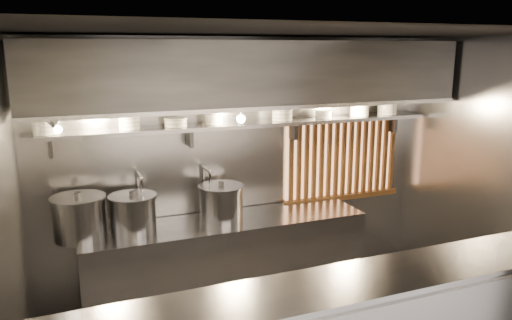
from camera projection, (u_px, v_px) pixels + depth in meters
ceiling at (305, 32)px, 3.93m from camera, size 4.50×4.50×0.00m
wall_back at (240, 165)px, 5.59m from camera, size 4.50×0.00×4.50m
wall_left at (8, 239)px, 3.42m from camera, size 0.00×3.00×3.00m
wall_right at (499, 177)px, 5.06m from camera, size 0.00×3.00×3.00m
cooking_bench at (227, 260)px, 5.36m from camera, size 3.00×0.70×0.90m
bowl_shelf at (246, 125)px, 5.33m from camera, size 4.40×0.34×0.04m
exhaust_hood at (253, 74)px, 5.01m from camera, size 4.40×0.81×0.65m
wood_screen at (343, 158)px, 6.03m from camera, size 1.56×0.09×1.04m
faucet_left at (139, 186)px, 5.07m from camera, size 0.04×0.30×0.50m
faucet_right at (205, 179)px, 5.33m from camera, size 0.04×0.30×0.50m
heat_lamp at (54, 123)px, 4.17m from camera, size 0.25×0.35×0.20m
pendant_bulb at (241, 119)px, 5.16m from camera, size 0.09×0.09×0.19m
stock_pot_left at (79, 217)px, 4.73m from camera, size 0.60×0.60×0.45m
stock_pot_mid at (133, 213)px, 4.91m from camera, size 0.48×0.48×0.41m
stock_pot_right at (221, 203)px, 5.24m from camera, size 0.60×0.60×0.42m
bowl_stack_0 at (46, 127)px, 4.59m from camera, size 0.25×0.25×0.13m
bowl_stack_1 at (129, 121)px, 4.86m from camera, size 0.22×0.22×0.17m
bowl_stack_2 at (176, 122)px, 5.03m from camera, size 0.24×0.24×0.09m
bowl_stack_3 at (214, 116)px, 5.17m from camera, size 0.20×0.20×0.17m
bowl_stack_4 at (282, 115)px, 5.46m from camera, size 0.24×0.24×0.13m
bowl_stack_5 at (323, 114)px, 5.65m from camera, size 0.20×0.20×0.09m
bowl_stack_6 at (360, 109)px, 5.82m from camera, size 0.23×0.23×0.17m
bowl_stack_7 at (387, 109)px, 5.97m from camera, size 0.24×0.24×0.13m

